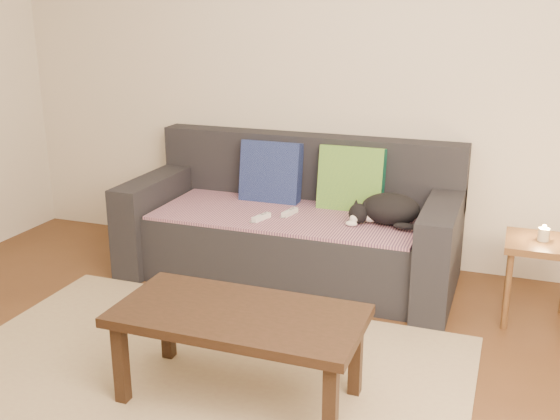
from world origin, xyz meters
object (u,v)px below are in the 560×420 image
Objects in this scene: wii_remote_b at (290,212)px; cat at (388,210)px; wii_remote_a at (261,217)px; side_table at (541,255)px; sofa at (292,229)px; coffee_table at (239,323)px.

cat is at bearing -75.45° from wii_remote_b.
wii_remote_b is at bearing -22.90° from wii_remote_a.
sofa is at bearing 172.68° from side_table.
cat is 0.96× the size of side_table.
wii_remote_a reaches higher than coffee_table.
side_table is at bearing 45.66° from coffee_table.
cat is at bearing 172.70° from side_table.
sofa reaches higher than wii_remote_a.
sofa is 0.32m from wii_remote_a.
side_table is at bearing -81.38° from wii_remote_b.
wii_remote_a is 1.61m from side_table.
wii_remote_a and wii_remote_b have the same top height.
cat is 0.62m from wii_remote_b.
sofa is 14.00× the size of wii_remote_b.
cat is at bearing 74.94° from coffee_table.
coffee_table is (0.37, -1.20, -0.08)m from wii_remote_a.
coffee_table is (-1.24, -1.27, -0.02)m from side_table.
wii_remote_b is 1.38m from coffee_table.
wii_remote_a is at bearing -151.27° from cat.
wii_remote_b is at bearing -162.56° from cat.
side_table is at bearing -70.36° from wii_remote_a.
wii_remote_b is at bearing 99.98° from coffee_table.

